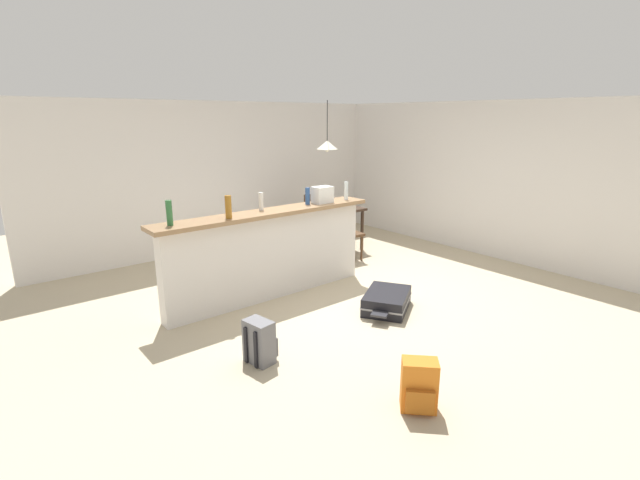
% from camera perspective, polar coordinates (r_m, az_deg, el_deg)
% --- Properties ---
extents(ground_plane, '(13.00, 13.00, 0.05)m').
position_cam_1_polar(ground_plane, '(6.04, 3.03, -6.99)').
color(ground_plane, '#BCAD8E').
extents(wall_back, '(6.60, 0.10, 2.50)m').
position_cam_1_polar(wall_back, '(8.17, -11.52, 7.84)').
color(wall_back, silver).
rests_on(wall_back, ground_plane).
extents(wall_right, '(0.10, 6.00, 2.50)m').
position_cam_1_polar(wall_right, '(8.20, 17.81, 7.45)').
color(wall_right, silver).
rests_on(wall_right, ground_plane).
extents(partition_half_wall, '(2.80, 0.20, 1.08)m').
position_cam_1_polar(partition_half_wall, '(5.80, -6.34, -2.09)').
color(partition_half_wall, silver).
rests_on(partition_half_wall, ground_plane).
extents(bar_countertop, '(2.96, 0.40, 0.05)m').
position_cam_1_polar(bar_countertop, '(5.66, -6.50, 3.38)').
color(bar_countertop, '#93704C').
rests_on(bar_countertop, partition_half_wall).
extents(bottle_green, '(0.07, 0.07, 0.27)m').
position_cam_1_polar(bottle_green, '(5.10, -18.31, 3.23)').
color(bottle_green, '#2D6B38').
rests_on(bottle_green, bar_countertop).
extents(bottle_amber, '(0.07, 0.07, 0.26)m').
position_cam_1_polar(bottle_amber, '(5.28, -11.38, 4.06)').
color(bottle_amber, '#9E661E').
rests_on(bottle_amber, bar_countertop).
extents(bottle_white, '(0.06, 0.06, 0.22)m').
position_cam_1_polar(bottle_white, '(5.69, -7.38, 4.80)').
color(bottle_white, silver).
rests_on(bottle_white, bar_countertop).
extents(bottle_blue, '(0.06, 0.06, 0.22)m').
position_cam_1_polar(bottle_blue, '(6.03, -1.57, 5.51)').
color(bottle_blue, '#284C89').
rests_on(bottle_blue, bar_countertop).
extents(bottle_clear, '(0.06, 0.06, 0.25)m').
position_cam_1_polar(bottle_clear, '(6.38, 3.29, 6.16)').
color(bottle_clear, silver).
rests_on(bottle_clear, bar_countertop).
extents(grocery_bag, '(0.26, 0.18, 0.22)m').
position_cam_1_polar(grocery_bag, '(6.13, 0.29, 5.67)').
color(grocery_bag, silver).
rests_on(grocery_bag, bar_countertop).
extents(dining_table, '(1.10, 0.80, 0.74)m').
position_cam_1_polar(dining_table, '(7.77, 0.98, 3.26)').
color(dining_table, '#332319').
rests_on(dining_table, ground_plane).
extents(dining_chair_near_partition, '(0.44, 0.44, 0.93)m').
position_cam_1_polar(dining_chair_near_partition, '(7.37, 3.15, 1.54)').
color(dining_chair_near_partition, '#4C331E').
rests_on(dining_chair_near_partition, ground_plane).
extents(dining_chair_far_side, '(0.48, 0.48, 0.93)m').
position_cam_1_polar(dining_chair_far_side, '(8.24, -0.98, 3.03)').
color(dining_chair_far_side, '#4C331E').
rests_on(dining_chair_far_side, ground_plane).
extents(pendant_lamp, '(0.34, 0.34, 0.81)m').
position_cam_1_polar(pendant_lamp, '(7.58, 0.90, 11.80)').
color(pendant_lamp, black).
extents(suitcase_flat_black, '(0.88, 0.78, 0.22)m').
position_cam_1_polar(suitcase_flat_black, '(5.58, 8.33, -7.53)').
color(suitcase_flat_black, black).
rests_on(suitcase_flat_black, ground_plane).
extents(backpack_orange, '(0.34, 0.34, 0.42)m').
position_cam_1_polar(backpack_orange, '(3.84, 12.28, -17.43)').
color(backpack_orange, orange).
rests_on(backpack_orange, ground_plane).
extents(backpack_grey, '(0.28, 0.30, 0.42)m').
position_cam_1_polar(backpack_grey, '(4.43, -7.53, -12.52)').
color(backpack_grey, slate).
rests_on(backpack_grey, ground_plane).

